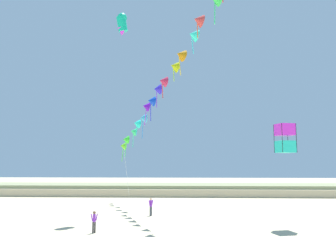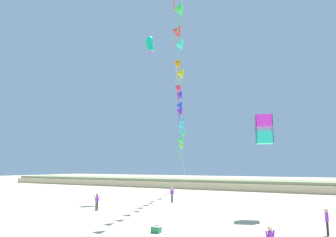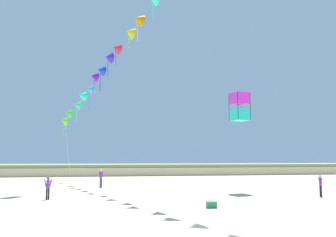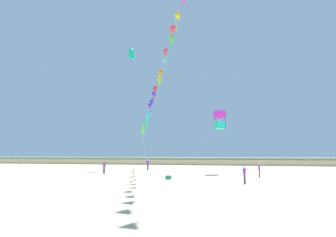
% 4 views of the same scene
% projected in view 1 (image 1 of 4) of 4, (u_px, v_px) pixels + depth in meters
% --- Properties ---
extents(dune_ridge, '(120.00, 11.27, 1.71)m').
position_uv_depth(dune_ridge, '(194.00, 189.00, 59.30)').
color(dune_ridge, '#BFAE8B').
rests_on(dune_ridge, ground).
extents(person_near_right, '(0.51, 0.35, 1.58)m').
position_uv_depth(person_near_right, '(94.00, 220.00, 26.25)').
color(person_near_right, black).
rests_on(person_near_right, ground).
extents(person_far_left, '(0.45, 0.53, 1.75)m').
position_uv_depth(person_far_left, '(151.00, 205.00, 34.96)').
color(person_far_left, '#474C56').
rests_on(person_far_left, ground).
extents(kite_banner_string, '(18.67, 37.92, 23.90)m').
position_uv_depth(kite_banner_string, '(186.00, 45.00, 31.34)').
color(kite_banner_string, '#6DDE26').
extents(large_kite_low_lead, '(1.56, 1.46, 2.45)m').
position_uv_depth(large_kite_low_lead, '(122.00, 23.00, 37.41)').
color(large_kite_low_lead, '#11BF91').
extents(large_kite_mid_trail, '(1.63, 1.63, 2.40)m').
position_uv_depth(large_kite_mid_trail, '(285.00, 138.00, 29.56)').
color(large_kite_mid_trail, '#23DCC1').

